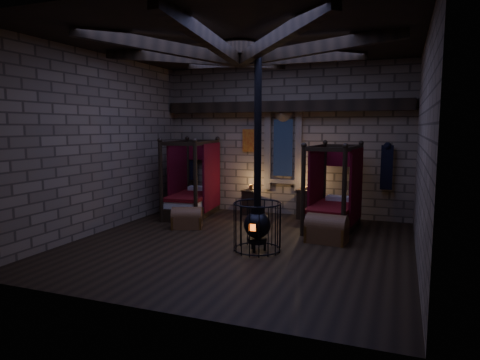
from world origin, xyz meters
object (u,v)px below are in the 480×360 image
(trunk_left, at_px, (187,219))
(bed_left, at_px, (192,197))
(bed_right, at_px, (333,208))
(trunk_right, at_px, (327,230))
(stove, at_px, (257,221))

(trunk_left, bearing_deg, bed_left, 90.17)
(bed_left, height_order, trunk_left, bed_left)
(bed_right, bearing_deg, trunk_left, -154.70)
(bed_right, distance_m, trunk_right, 1.36)
(trunk_right, relative_size, stove, 0.23)
(bed_left, distance_m, trunk_left, 1.62)
(bed_right, relative_size, trunk_left, 2.41)
(bed_right, bearing_deg, bed_left, -178.30)
(bed_left, distance_m, stove, 3.92)
(bed_right, height_order, trunk_right, bed_right)
(bed_left, relative_size, stove, 0.52)
(bed_left, bearing_deg, trunk_left, -74.42)
(bed_right, bearing_deg, trunk_right, -82.20)
(trunk_right, bearing_deg, bed_right, 98.71)
(bed_left, height_order, trunk_right, bed_left)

